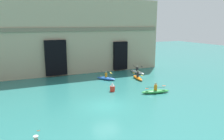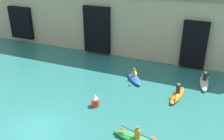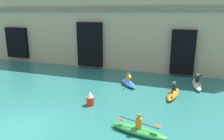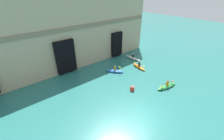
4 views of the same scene
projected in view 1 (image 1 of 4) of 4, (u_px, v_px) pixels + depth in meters
The scene contains 7 objects.
ground_plane at pixel (106, 106), 20.44m from camera, with size 120.00×120.00×0.00m, color #28706B.
cliff_bluff at pixel (52, 36), 33.93m from camera, with size 34.01×7.56×11.28m.
kayak_blue at pixel (106, 78), 29.86m from camera, with size 2.37×2.71×1.20m.
kayak_orange at pixel (138, 77), 30.12m from camera, with size 1.07×2.99×1.19m.
kayak_green at pixel (155, 91), 24.05m from camera, with size 3.31×1.36×1.16m.
kayak_white at pixel (137, 72), 33.61m from camera, with size 1.01×3.42×1.32m.
marker_buoy at pixel (112, 87), 24.67m from camera, with size 0.56×0.56×1.05m.
Camera 1 is at (-7.33, -17.87, 7.50)m, focal length 35.00 mm.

